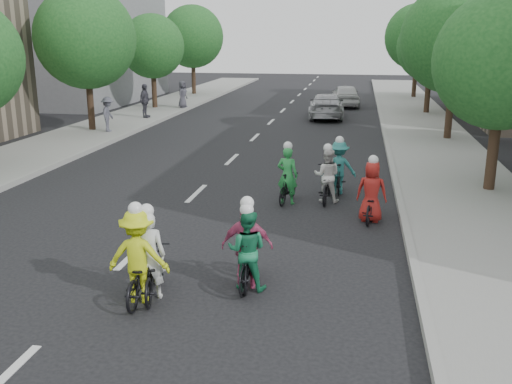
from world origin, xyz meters
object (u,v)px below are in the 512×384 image
(cyclist_5, at_px, (288,182))
(cyclist_0, at_px, (151,267))
(cyclist_7, at_px, (339,171))
(spectator_1, at_px, (145,101))
(spectator_2, at_px, (183,94))
(cyclist_2, at_px, (139,264))
(spectator_0, at_px, (108,114))
(follow_car_lead, at_px, (326,106))
(cyclist_4, at_px, (371,198))
(cyclist_3, at_px, (248,253))
(follow_car_trail, at_px, (345,95))
(cyclist_6, at_px, (327,181))
(cyclist_1, at_px, (247,256))

(cyclist_5, bearing_deg, cyclist_0, 86.24)
(cyclist_7, distance_m, spectator_1, 17.68)
(spectator_2, bearing_deg, cyclist_2, -153.16)
(cyclist_2, relative_size, spectator_0, 1.13)
(follow_car_lead, bearing_deg, spectator_0, 33.82)
(spectator_0, bearing_deg, cyclist_5, -143.36)
(cyclist_5, bearing_deg, cyclist_4, 163.25)
(cyclist_3, bearing_deg, follow_car_trail, -98.16)
(cyclist_6, relative_size, follow_car_trail, 0.44)
(cyclist_0, relative_size, follow_car_lead, 0.37)
(cyclist_2, distance_m, cyclist_3, 2.04)
(cyclist_4, bearing_deg, spectator_0, -34.62)
(cyclist_4, xyz_separation_m, cyclist_6, (-1.24, 1.64, -0.00))
(cyclist_4, distance_m, follow_car_trail, 24.75)
(cyclist_0, height_order, cyclist_3, cyclist_3)
(cyclist_7, distance_m, follow_car_lead, 16.34)
(cyclist_5, bearing_deg, cyclist_1, 100.75)
(cyclist_0, height_order, cyclist_7, cyclist_0)
(cyclist_7, xyz_separation_m, follow_car_trail, (-0.42, 22.16, 0.05))
(cyclist_3, distance_m, spectator_1, 22.88)
(cyclist_6, height_order, spectator_0, spectator_0)
(cyclist_3, relative_size, spectator_1, 0.96)
(spectator_1, bearing_deg, cyclist_5, -142.49)
(follow_car_lead, bearing_deg, cyclist_3, 86.55)
(cyclist_0, relative_size, cyclist_3, 0.99)
(cyclist_7, xyz_separation_m, spectator_0, (-11.37, 8.72, 0.30))
(cyclist_2, height_order, follow_car_trail, cyclist_2)
(cyclist_0, bearing_deg, cyclist_1, -169.97)
(cyclist_3, xyz_separation_m, follow_car_lead, (0.09, 23.35, 0.03))
(follow_car_lead, distance_m, spectator_2, 9.49)
(cyclist_0, height_order, spectator_1, spectator_1)
(cyclist_2, xyz_separation_m, spectator_1, (-8.09, 21.53, 0.40))
(cyclist_6, bearing_deg, follow_car_trail, -87.03)
(cyclist_1, xyz_separation_m, cyclist_5, (0.04, 5.80, -0.02))
(follow_car_trail, bearing_deg, cyclist_1, 82.42)
(cyclist_0, xyz_separation_m, cyclist_2, (-0.14, -0.19, 0.12))
(cyclist_1, height_order, spectator_2, spectator_2)
(follow_car_trail, bearing_deg, cyclist_7, 85.48)
(cyclist_2, height_order, spectator_2, cyclist_2)
(follow_car_lead, distance_m, spectator_1, 10.37)
(spectator_0, height_order, spectator_2, spectator_2)
(cyclist_6, relative_size, spectator_2, 1.13)
(cyclist_2, relative_size, spectator_1, 1.00)
(cyclist_0, height_order, cyclist_1, cyclist_0)
(cyclist_1, distance_m, cyclist_2, 2.02)
(follow_car_trail, bearing_deg, cyclist_5, 82.02)
(cyclist_7, height_order, spectator_1, spectator_1)
(cyclist_6, bearing_deg, cyclist_3, 82.12)
(spectator_1, bearing_deg, cyclist_7, -136.35)
(cyclist_0, bearing_deg, follow_car_trail, -106.86)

